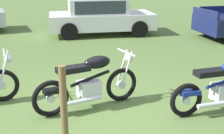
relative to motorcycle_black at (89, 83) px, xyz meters
name	(u,v)px	position (x,y,z in m)	size (l,w,h in m)	color
ground_plane	(92,110)	(0.05, -0.11, -0.49)	(120.00, 120.00, 0.00)	#567038
motorcycle_black	(89,83)	(0.00, 0.00, 0.00)	(1.91, 1.22, 1.02)	black
motorcycle_blue	(224,86)	(2.46, -0.17, -0.01)	(2.04, 0.92, 1.02)	black
car_white	(100,14)	(0.02, 6.98, 0.30)	(4.32, 2.48, 1.43)	silver
fence_post_wooden	(64,111)	(-0.25, -1.50, 0.15)	(0.10, 0.10, 1.30)	brown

